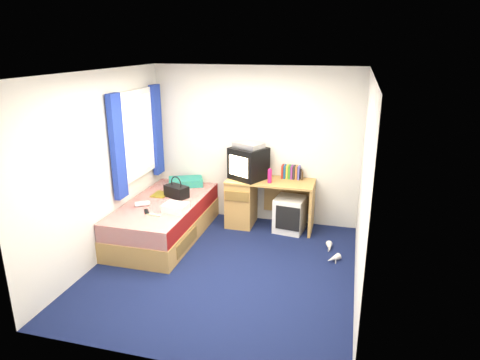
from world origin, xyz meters
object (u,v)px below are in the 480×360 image
(vcr, at_px, (249,145))
(water_bottle, at_px, (142,204))
(bed, at_px, (165,219))
(aerosol_can, at_px, (267,172))
(crt_tv, at_px, (248,163))
(white_heels, at_px, (331,253))
(picture_frame, at_px, (302,175))
(colour_swatch_fan, at_px, (154,215))
(remote_control, at_px, (147,212))
(magazine, at_px, (160,194))
(pink_water_bottle, at_px, (270,176))
(towel, at_px, (176,208))
(storage_cube, at_px, (290,214))
(desk, at_px, (253,200))
(pillow, at_px, (186,182))
(handbag, at_px, (177,191))

(vcr, relative_size, water_bottle, 2.03)
(bed, bearing_deg, aerosol_can, 31.50)
(crt_tv, bearing_deg, white_heels, -1.24)
(picture_frame, relative_size, colour_swatch_fan, 0.64)
(remote_control, bearing_deg, water_bottle, 97.56)
(colour_swatch_fan, bearing_deg, bed, 100.68)
(magazine, bearing_deg, water_bottle, -95.46)
(pink_water_bottle, relative_size, towel, 0.63)
(bed, distance_m, crt_tv, 1.48)
(remote_control, bearing_deg, white_heels, -22.54)
(storage_cube, distance_m, vcr, 1.20)
(storage_cube, height_order, magazine, magazine)
(desk, xyz_separation_m, pink_water_bottle, (0.28, -0.13, 0.44))
(pillow, relative_size, pink_water_bottle, 2.72)
(storage_cube, height_order, handbag, handbag)
(pink_water_bottle, xyz_separation_m, aerosol_can, (-0.09, 0.21, 0.00))
(magazine, distance_m, colour_swatch_fan, 0.79)
(bed, relative_size, remote_control, 12.50)
(crt_tv, height_order, aerosol_can, crt_tv)
(vcr, bearing_deg, desk, 22.93)
(pillow, relative_size, towel, 1.70)
(magazine, bearing_deg, storage_cube, 12.45)
(desk, bearing_deg, handbag, -153.17)
(desk, height_order, crt_tv, crt_tv)
(pink_water_bottle, height_order, white_heels, pink_water_bottle)
(pink_water_bottle, distance_m, magazine, 1.65)
(picture_frame, distance_m, water_bottle, 2.37)
(pillow, distance_m, colour_swatch_fan, 1.27)
(aerosol_can, bearing_deg, bed, -148.50)
(aerosol_can, relative_size, colour_swatch_fan, 0.91)
(bed, bearing_deg, remote_control, -96.24)
(pink_water_bottle, height_order, colour_swatch_fan, pink_water_bottle)
(white_heels, bearing_deg, magazine, 174.83)
(pink_water_bottle, bearing_deg, aerosol_can, 113.05)
(bed, distance_m, remote_control, 0.52)
(pillow, distance_m, picture_frame, 1.83)
(pillow, relative_size, white_heels, 0.95)
(vcr, relative_size, pink_water_bottle, 2.10)
(desk, distance_m, crt_tv, 0.58)
(handbag, relative_size, remote_control, 2.48)
(picture_frame, relative_size, towel, 0.45)
(white_heels, bearing_deg, storage_cube, 135.58)
(crt_tv, distance_m, water_bottle, 1.66)
(storage_cube, relative_size, pink_water_bottle, 2.71)
(towel, xyz_separation_m, water_bottle, (-0.52, 0.05, -0.02))
(remote_control, bearing_deg, crt_tv, 13.55)
(storage_cube, xyz_separation_m, vcr, (-0.66, 0.08, 1.00))
(storage_cube, relative_size, towel, 1.69)
(bed, distance_m, storage_cube, 1.85)
(bed, height_order, white_heels, bed)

